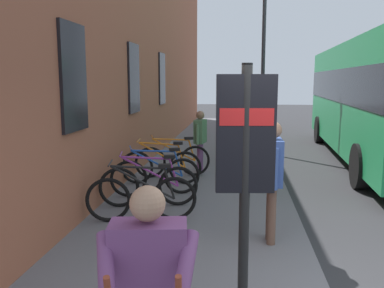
# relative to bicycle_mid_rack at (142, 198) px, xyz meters

# --- Properties ---
(ground) EXTENTS (60.00, 60.00, 0.00)m
(ground) POSITION_rel_bicycle_mid_rack_xyz_m (3.74, -3.54, -0.51)
(ground) COLOR #2D2D30
(sidewalk_pavement) EXTENTS (24.00, 3.50, 0.12)m
(sidewalk_pavement) POSITION_rel_bicycle_mid_rack_xyz_m (5.74, -0.79, -0.45)
(sidewalk_pavement) COLOR slate
(sidewalk_pavement) RESTS_ON ground
(station_facade) EXTENTS (22.00, 0.65, 7.48)m
(station_facade) POSITION_rel_bicycle_mid_rack_xyz_m (6.73, 1.26, 3.23)
(station_facade) COLOR #9E563D
(station_facade) RESTS_ON ground
(bicycle_mid_rack) EXTENTS (0.52, 1.75, 0.97)m
(bicycle_mid_rack) POSITION_rel_bicycle_mid_rack_xyz_m (0.00, 0.00, 0.00)
(bicycle_mid_rack) COLOR black
(bicycle_mid_rack) RESTS_ON sidewalk_pavement
(bicycle_by_door) EXTENTS (0.54, 1.75, 0.97)m
(bicycle_by_door) POSITION_rel_bicycle_mid_rack_xyz_m (0.78, 0.06, 0.00)
(bicycle_by_door) COLOR black
(bicycle_by_door) RESTS_ON sidewalk_pavement
(bicycle_under_window) EXTENTS (0.70, 1.70, 0.97)m
(bicycle_under_window) POSITION_rel_bicycle_mid_rack_xyz_m (1.49, 0.07, 0.00)
(bicycle_under_window) COLOR black
(bicycle_under_window) RESTS_ON sidewalk_pavement
(bicycle_leaning_wall) EXTENTS (0.48, 1.77, 0.97)m
(bicycle_leaning_wall) POSITION_rel_bicycle_mid_rack_xyz_m (2.38, 0.14, 0.00)
(bicycle_leaning_wall) COLOR black
(bicycle_leaning_wall) RESTS_ON sidewalk_pavement
(bicycle_end_of_row) EXTENTS (0.67, 1.71, 0.97)m
(bicycle_end_of_row) POSITION_rel_bicycle_mid_rack_xyz_m (3.06, -0.01, 0.00)
(bicycle_end_of_row) COLOR black
(bicycle_end_of_row) RESTS_ON sidewalk_pavement
(transit_info_sign) EXTENTS (0.14, 0.56, 2.40)m
(transit_info_sign) POSITION_rel_bicycle_mid_rack_xyz_m (-2.39, -1.58, 1.21)
(transit_info_sign) COLOR black
(transit_info_sign) RESTS_ON sidewalk_pavement
(city_bus) EXTENTS (10.63, 3.12, 3.35)m
(city_bus) POSITION_rel_bicycle_mid_rack_xyz_m (6.20, -5.54, 1.41)
(city_bus) COLOR #1E8C4C
(city_bus) RESTS_ON ground
(pedestrian_by_facade) EXTENTS (0.57, 0.29, 1.52)m
(pedestrian_by_facade) POSITION_rel_bicycle_mid_rack_xyz_m (3.51, -0.60, 0.54)
(pedestrian_by_facade) COLOR #723F72
(pedestrian_by_facade) RESTS_ON sidewalk_pavement
(pedestrian_crossing_street) EXTENTS (0.64, 0.25, 1.69)m
(pedestrian_crossing_street) POSITION_rel_bicycle_mid_rack_xyz_m (-0.62, -1.98, 0.64)
(pedestrian_crossing_street) COLOR brown
(pedestrian_crossing_street) RESTS_ON sidewalk_pavement
(pedestrian_near_bus) EXTENTS (0.26, 0.59, 1.53)m
(pedestrian_near_bus) POSITION_rel_bicycle_mid_rack_xyz_m (5.39, -1.28, 0.55)
(pedestrian_near_bus) COLOR maroon
(pedestrian_near_bus) RESTS_ON sidewalk_pavement
(tourist_with_hotdogs) EXTENTS (0.61, 0.62, 1.63)m
(tourist_with_hotdogs) POSITION_rel_bicycle_mid_rack_xyz_m (-3.88, -0.99, 0.62)
(tourist_with_hotdogs) COLOR brown
(tourist_with_hotdogs) RESTS_ON sidewalk_pavement
(street_lamp) EXTENTS (0.28, 0.28, 5.71)m
(street_lamp) POSITION_rel_bicycle_mid_rack_xyz_m (7.14, -2.24, 2.96)
(street_lamp) COLOR #333338
(street_lamp) RESTS_ON sidewalk_pavement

